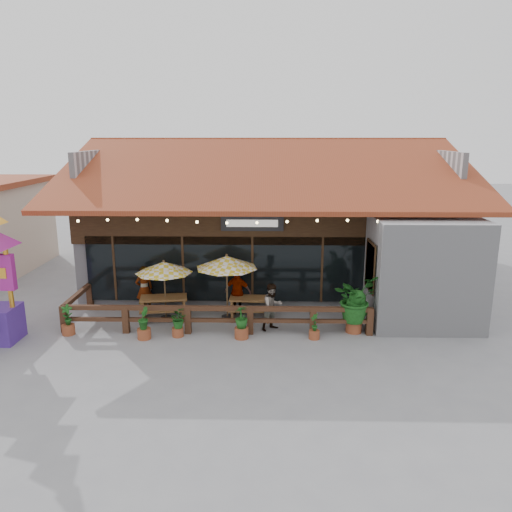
{
  "coord_description": "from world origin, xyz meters",
  "views": [
    {
      "loc": [
        0.02,
        -15.45,
        6.23
      ],
      "look_at": [
        -0.36,
        1.5,
        2.08
      ],
      "focal_mm": 35.0,
      "sensor_mm": 36.0,
      "label": 1
    }
  ],
  "objects_px": {
    "umbrella_left": "(164,268)",
    "umbrella_right": "(227,262)",
    "picnic_table_right": "(251,304)",
    "tropical_plant": "(355,300)",
    "picnic_table_left": "(164,304)"
  },
  "relations": [
    {
      "from": "picnic_table_left",
      "to": "umbrella_left",
      "type": "bearing_deg",
      "value": -20.06
    },
    {
      "from": "umbrella_right",
      "to": "picnic_table_left",
      "type": "height_order",
      "value": "umbrella_right"
    },
    {
      "from": "tropical_plant",
      "to": "umbrella_right",
      "type": "bearing_deg",
      "value": 163.81
    },
    {
      "from": "umbrella_right",
      "to": "picnic_table_right",
      "type": "distance_m",
      "value": 1.72
    },
    {
      "from": "umbrella_left",
      "to": "umbrella_right",
      "type": "relative_size",
      "value": 0.9
    },
    {
      "from": "umbrella_right",
      "to": "tropical_plant",
      "type": "xyz_separation_m",
      "value": [
        4.19,
        -1.22,
        -0.9
      ]
    },
    {
      "from": "umbrella_left",
      "to": "picnic_table_left",
      "type": "bearing_deg",
      "value": 159.94
    },
    {
      "from": "umbrella_right",
      "to": "picnic_table_left",
      "type": "xyz_separation_m",
      "value": [
        -2.2,
        -0.07,
        -1.48
      ]
    },
    {
      "from": "picnic_table_left",
      "to": "picnic_table_right",
      "type": "xyz_separation_m",
      "value": [
        3.02,
        0.14,
        -0.03
      ]
    },
    {
      "from": "picnic_table_right",
      "to": "tropical_plant",
      "type": "height_order",
      "value": "tropical_plant"
    },
    {
      "from": "umbrella_right",
      "to": "picnic_table_right",
      "type": "xyz_separation_m",
      "value": [
        0.82,
        0.07,
        -1.51
      ]
    },
    {
      "from": "umbrella_right",
      "to": "picnic_table_right",
      "type": "bearing_deg",
      "value": 4.68
    },
    {
      "from": "picnic_table_right",
      "to": "tropical_plant",
      "type": "distance_m",
      "value": 3.65
    },
    {
      "from": "picnic_table_left",
      "to": "tropical_plant",
      "type": "bearing_deg",
      "value": -10.19
    },
    {
      "from": "umbrella_left",
      "to": "picnic_table_right",
      "type": "relative_size",
      "value": 1.5
    }
  ]
}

